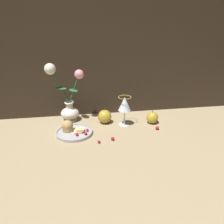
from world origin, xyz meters
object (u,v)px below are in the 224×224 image
(vase, at_px, (68,102))
(apple_near_glass, at_px, (152,118))
(plate_with_pastries, at_px, (72,130))
(apple_beside_vase, at_px, (105,117))
(wine_glass, at_px, (125,105))

(vase, height_order, apple_near_glass, vase)
(plate_with_pastries, distance_m, apple_beside_vase, 0.21)
(apple_beside_vase, height_order, apple_near_glass, apple_beside_vase)
(vase, bearing_deg, apple_beside_vase, -17.11)
(wine_glass, distance_m, apple_near_glass, 0.18)
(vase, relative_size, wine_glass, 2.05)
(plate_with_pastries, bearing_deg, apple_beside_vase, 29.35)
(wine_glass, relative_size, apple_beside_vase, 1.85)
(wine_glass, bearing_deg, apple_beside_vase, 157.62)
(vase, xyz_separation_m, apple_beside_vase, (0.20, -0.06, -0.08))
(vase, distance_m, apple_beside_vase, 0.23)
(vase, bearing_deg, plate_with_pastries, -82.81)
(vase, distance_m, plate_with_pastries, 0.19)
(vase, bearing_deg, apple_near_glass, -13.17)
(apple_beside_vase, bearing_deg, apple_near_glass, -10.07)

